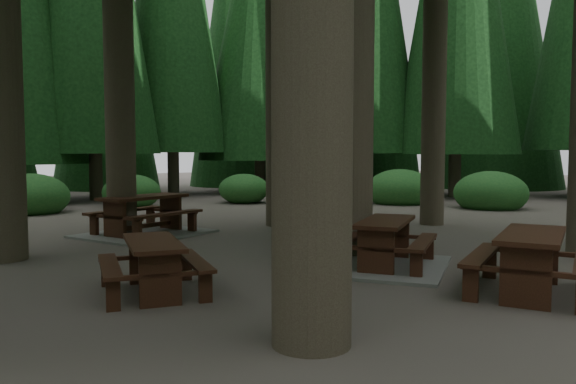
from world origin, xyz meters
TOP-DOWN VIEW (x-y plane):
  - ground at (0.00, 0.00)m, footprint 80.00×80.00m
  - picnic_table_a at (0.47, -0.97)m, footprint 2.91×2.78m
  - picnic_table_b at (-3.16, -0.27)m, footprint 1.73×1.93m
  - picnic_table_c at (-1.08, 4.77)m, footprint 3.15×2.87m
  - picnic_table_d at (3.96, 4.55)m, footprint 2.32×2.31m
  - picnic_table_e at (0.68, -3.29)m, footprint 2.30×2.12m
  - shrub_ring at (0.70, 0.75)m, footprint 23.86×24.64m

SIDE VIEW (x-z plane):
  - ground at x=0.00m, z-range 0.00..0.00m
  - picnic_table_a at x=0.47m, z-range -0.12..0.64m
  - picnic_table_c at x=-1.08m, z-range -0.13..0.75m
  - shrub_ring at x=0.70m, z-range -0.35..1.15m
  - picnic_table_b at x=-3.16m, z-range 0.11..0.82m
  - picnic_table_d at x=3.96m, z-range 0.13..0.91m
  - picnic_table_e at x=0.68m, z-range 0.13..0.94m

